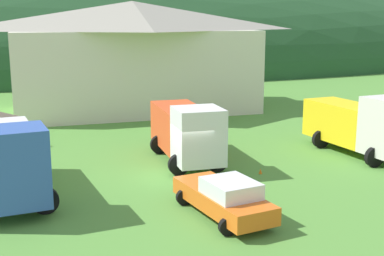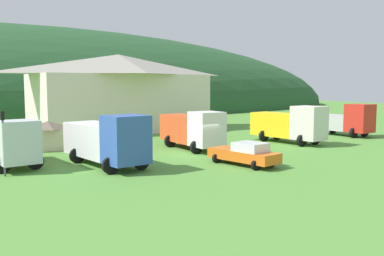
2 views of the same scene
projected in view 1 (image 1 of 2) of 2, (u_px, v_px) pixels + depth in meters
name	position (u px, v px, depth m)	size (l,w,h in m)	color
ground_plane	(184.00, 176.00, 26.41)	(200.00, 200.00, 0.00)	#518C38
forested_hill_backdrop	(73.00, 66.00, 86.45)	(164.68, 60.00, 34.93)	#234C28
depot_building	(133.00, 55.00, 44.33)	(21.29, 11.21, 9.25)	silver
box_truck_blue	(8.00, 158.00, 22.76)	(3.94, 8.41, 3.69)	#3356AD
heavy_rig_white	(186.00, 130.00, 28.56)	(3.27, 7.49, 3.42)	white
flatbed_truck_yellow	(364.00, 124.00, 29.90)	(3.63, 7.88, 3.67)	silver
service_pickup_orange	(224.00, 197.00, 20.83)	(2.93, 5.55, 1.66)	orange
traffic_cone_near_pickup	(260.00, 174.00, 26.77)	(0.36, 0.36, 0.54)	orange
traffic_cone_mid_row	(29.00, 166.00, 28.12)	(0.36, 0.36, 0.47)	orange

